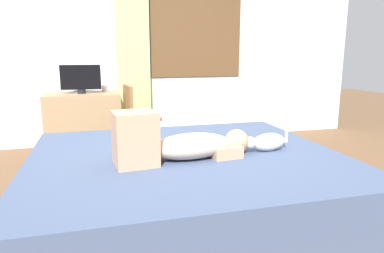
{
  "coord_description": "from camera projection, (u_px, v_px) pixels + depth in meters",
  "views": [
    {
      "loc": [
        -0.62,
        -2.38,
        1.23
      ],
      "look_at": [
        0.05,
        0.1,
        0.69
      ],
      "focal_mm": 32.59,
      "sensor_mm": 36.0,
      "label": 1
    }
  ],
  "objects": [
    {
      "name": "cat",
      "position": [
        267.0,
        142.0,
        2.5
      ],
      "size": [
        0.36,
        0.14,
        0.21
      ],
      "color": "silver",
      "rests_on": "bed"
    },
    {
      "name": "person_lying",
      "position": [
        178.0,
        143.0,
        2.29
      ],
      "size": [
        0.94,
        0.35,
        0.34
      ],
      "color": "#CCB299",
      "rests_on": "bed"
    },
    {
      "name": "ground_plane",
      "position": [
        190.0,
        217.0,
        2.66
      ],
      "size": [
        16.0,
        16.0,
        0.0
      ],
      "primitive_type": "plane",
      "color": "brown"
    },
    {
      "name": "bed",
      "position": [
        186.0,
        190.0,
        2.5
      ],
      "size": [
        2.19,
        1.94,
        0.54
      ],
      "color": "#997A56",
      "rests_on": "ground"
    },
    {
      "name": "curtain_left",
      "position": [
        133.0,
        56.0,
        4.66
      ],
      "size": [
        0.44,
        0.06,
        2.38
      ],
      "primitive_type": "cube",
      "color": "#ADCC75",
      "rests_on": "ground"
    },
    {
      "name": "cup",
      "position": [
        105.0,
        88.0,
        4.56
      ],
      "size": [
        0.08,
        0.08,
        0.08
      ],
      "primitive_type": "cylinder",
      "color": "white",
      "rests_on": "desk"
    },
    {
      "name": "back_wall_with_window",
      "position": [
        144.0,
        37.0,
        4.76
      ],
      "size": [
        6.4,
        0.14,
        2.9
      ],
      "color": "silver",
      "rests_on": "ground"
    },
    {
      "name": "tv_monitor",
      "position": [
        81.0,
        79.0,
        4.28
      ],
      "size": [
        0.48,
        0.1,
        0.35
      ],
      "color": "black",
      "rests_on": "desk"
    },
    {
      "name": "desk",
      "position": [
        84.0,
        123.0,
        4.39
      ],
      "size": [
        0.9,
        0.56,
        0.74
      ],
      "color": "#997A56",
      "rests_on": "ground"
    },
    {
      "name": "chair_by_desk",
      "position": [
        137.0,
        114.0,
        4.19
      ],
      "size": [
        0.42,
        0.42,
        0.86
      ],
      "color": "brown",
      "rests_on": "ground"
    }
  ]
}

